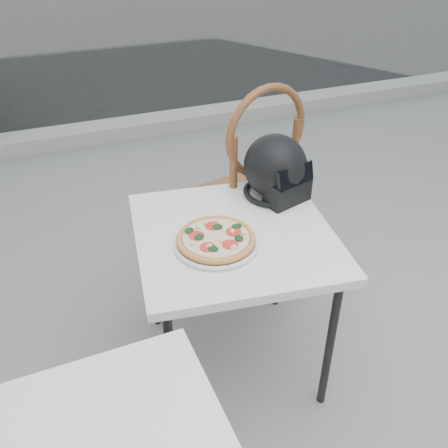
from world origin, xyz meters
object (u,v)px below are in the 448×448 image
object	(u,v)px
cafe_chair_main	(250,181)
plate	(216,243)
cafe_table_main	(234,245)
pizza	(216,238)
helmet	(276,170)

from	to	relation	value
cafe_chair_main	plate	bearing A→B (deg)	41.70
plate	cafe_table_main	bearing A→B (deg)	30.68
plate	pizza	distance (m)	0.02
cafe_table_main	plate	xyz separation A→B (m)	(-0.09, -0.06, 0.07)
helmet	plate	bearing A→B (deg)	-161.72
plate	cafe_chair_main	xyz separation A→B (m)	(0.36, 0.51, -0.08)
plate	helmet	bearing A→B (deg)	34.77
pizza	cafe_chair_main	xyz separation A→B (m)	(0.36, 0.51, -0.11)
cafe_table_main	pizza	distance (m)	0.14
plate	cafe_chair_main	world-z (taller)	cafe_chair_main
cafe_table_main	cafe_chair_main	world-z (taller)	cafe_chair_main
plate	pizza	world-z (taller)	pizza
pizza	cafe_chair_main	size ratio (longest dim) A/B	0.28
pizza	helmet	distance (m)	0.44
plate	helmet	world-z (taller)	helmet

